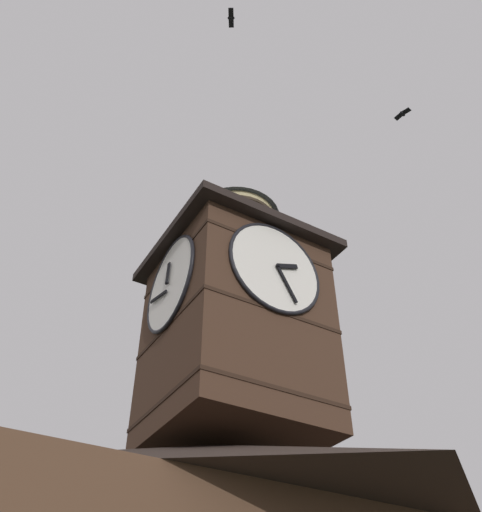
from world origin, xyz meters
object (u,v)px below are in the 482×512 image
Objects in this scene: clock_tower at (235,318)px; flying_bird_high at (403,114)px; pine_tree_behind at (192,501)px; flying_bird_low at (231,18)px.

clock_tower is 9.77m from flying_bird_high.
flying_bird_high is at bearing 141.39° from clock_tower.
pine_tree_behind is (-1.88, -5.93, -3.01)m from clock_tower.
clock_tower is 8.37m from flying_bird_low.
pine_tree_behind is 14.74m from flying_bird_low.
clock_tower is at bearing -38.61° from flying_bird_high.
flying_bird_low is at bearing 66.02° from pine_tree_behind.
flying_bird_high is (-4.54, 3.62, 7.85)m from clock_tower.
pine_tree_behind reaches higher than flying_bird_high.
flying_bird_low is at bearing 3.64° from flying_bird_high.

